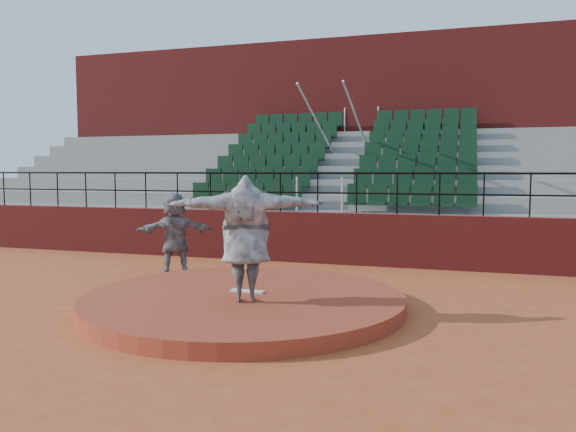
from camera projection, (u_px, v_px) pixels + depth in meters
The scene contains 9 objects.
ground at pixel (244, 308), 9.67m from camera, with size 90.00×90.00×0.00m, color #AB4E26.
pitchers_mound at pixel (244, 301), 9.66m from camera, with size 5.50×5.50×0.25m, color #9C3923.
pitching_rubber at pixel (247, 291), 9.79m from camera, with size 0.60×0.15×0.03m, color white.
boundary_wall at pixel (318, 238), 14.37m from camera, with size 24.00×0.30×1.30m, color maroon.
wall_railing at pixel (318, 184), 14.26m from camera, with size 24.04×0.05×1.03m.
seating_deck at pixel (347, 200), 17.77m from camera, with size 24.00×5.97×4.63m.
press_box_facade at pixel (368, 139), 21.35m from camera, with size 24.00×3.00×7.10m, color maroon.
pitcher at pixel (245, 238), 9.06m from camera, with size 2.52×0.68×2.05m, color black.
fielder at pixel (175, 233), 12.76m from camera, with size 1.74×0.55×1.87m, color black.
Camera 1 is at (3.60, -8.83, 2.37)m, focal length 35.00 mm.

